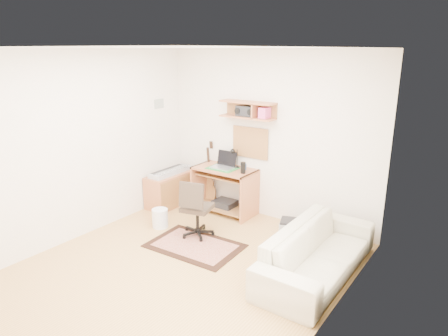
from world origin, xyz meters
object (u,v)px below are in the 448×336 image
Objects in this scene: cabinet at (171,189)px; sofa at (318,244)px; task_chair at (197,208)px; printer at (293,225)px; desk at (225,190)px.

cabinet is 0.46× the size of sofa.
task_chair reaches higher than printer.
sofa is (0.75, -0.92, 0.30)m from printer.
cabinet is at bearing 134.50° from task_chair.
task_chair is at bearing 91.02° from sofa.
printer is at bearing 39.26° from sofa.
task_chair is 1.36m from cabinet.
task_chair is at bearing -78.54° from desk.
task_chair is (0.19, -0.94, 0.06)m from desk.
sofa reaches higher than cabinet.
desk is 2.53× the size of printer.
cabinet reaches higher than printer.
task_chair is 1.46m from printer.
desk is 1.16× the size of task_chair.
task_chair is 2.19× the size of printer.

